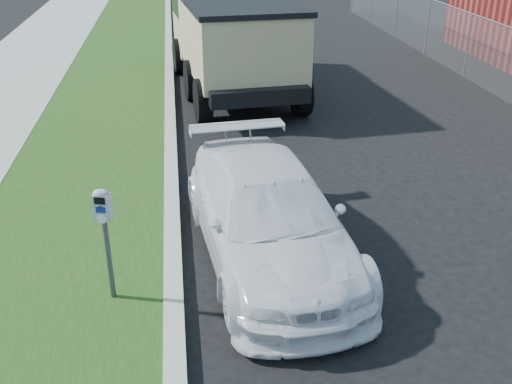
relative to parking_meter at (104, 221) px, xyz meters
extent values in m
plane|color=black|center=(3.35, -0.03, -1.21)|extent=(120.00, 120.00, 0.00)
cube|color=gray|center=(0.75, 1.97, -1.14)|extent=(0.25, 50.00, 0.15)
cube|color=#163D10|center=(-0.85, 1.97, -1.15)|extent=(3.00, 50.00, 0.13)
cylinder|color=gray|center=(9.35, 9.97, -0.31)|extent=(0.06, 0.06, 1.80)
cylinder|color=gray|center=(9.35, 12.97, -0.31)|extent=(0.06, 0.06, 1.80)
cylinder|color=gray|center=(9.35, 15.97, -0.31)|extent=(0.06, 0.06, 1.80)
cylinder|color=gray|center=(9.35, 18.97, -0.31)|extent=(0.06, 0.06, 1.80)
cylinder|color=#3F4247|center=(0.00, 0.00, -0.54)|extent=(0.08, 0.08, 1.08)
cube|color=gray|center=(0.00, 0.00, 0.19)|extent=(0.22, 0.17, 0.32)
ellipsoid|color=gray|center=(0.00, 0.00, 0.35)|extent=(0.23, 0.18, 0.12)
cube|color=black|center=(-0.02, -0.07, 0.29)|extent=(0.13, 0.04, 0.09)
cube|color=navy|center=(-0.02, -0.06, 0.18)|extent=(0.12, 0.04, 0.08)
cylinder|color=silver|center=(-0.02, -0.06, 0.06)|extent=(0.12, 0.04, 0.12)
cube|color=#3F4247|center=(-0.02, -0.06, 0.21)|extent=(0.04, 0.02, 0.05)
imported|color=white|center=(2.12, 0.89, -0.54)|extent=(2.32, 4.79, 1.34)
cube|color=black|center=(2.47, 9.39, -0.47)|extent=(2.88, 6.76, 0.36)
cube|color=tan|center=(2.25, 11.74, 0.38)|extent=(2.58, 2.07, 2.05)
cube|color=black|center=(2.25, 11.74, 0.79)|extent=(2.61, 2.09, 0.62)
cube|color=tan|center=(2.55, 8.57, 0.38)|extent=(2.86, 4.53, 1.64)
cube|color=black|center=(2.55, 8.57, 1.23)|extent=(2.98, 4.64, 0.12)
cube|color=black|center=(2.15, 12.71, -0.55)|extent=(2.47, 0.39, 0.31)
cylinder|color=black|center=(1.08, 11.53, -0.70)|extent=(0.43, 1.05, 1.03)
cylinder|color=black|center=(3.43, 11.75, -0.70)|extent=(0.43, 1.05, 1.03)
cylinder|color=black|center=(1.34, 8.77, -0.70)|extent=(0.43, 1.05, 1.03)
cylinder|color=black|center=(3.70, 8.99, -0.70)|extent=(0.43, 1.05, 1.03)
cylinder|color=black|center=(1.52, 6.93, -0.70)|extent=(0.43, 1.05, 1.03)
cylinder|color=black|center=(3.87, 7.15, -0.70)|extent=(0.43, 1.05, 1.03)
camera|label=1|loc=(0.95, -6.42, 3.38)|focal=42.00mm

